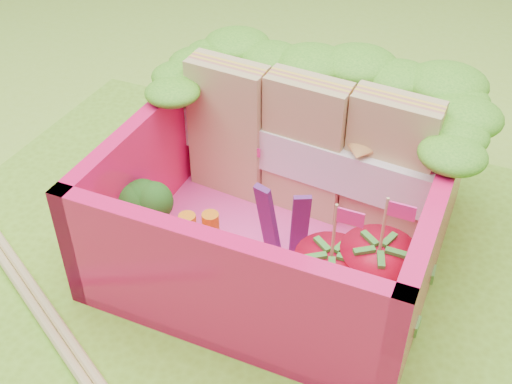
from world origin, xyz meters
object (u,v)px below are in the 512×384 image
(broccoli, at_px, (154,208))
(strawberry_right, at_px, (375,277))
(bento_box, at_px, (284,195))
(sandwich_stack, at_px, (306,148))
(strawberry_left, at_px, (329,281))

(broccoli, distance_m, strawberry_right, 0.94)
(bento_box, xyz_separation_m, broccoli, (-0.48, -0.25, -0.04))
(broccoli, bearing_deg, strawberry_right, 1.03)
(bento_box, distance_m, sandwich_stack, 0.26)
(sandwich_stack, bearing_deg, strawberry_left, -61.51)
(bento_box, relative_size, sandwich_stack, 1.11)
(bento_box, bearing_deg, strawberry_right, -27.11)
(broccoli, height_order, strawberry_right, strawberry_right)
(broccoli, bearing_deg, bento_box, 27.90)
(sandwich_stack, relative_size, strawberry_left, 2.29)
(sandwich_stack, distance_m, broccoli, 0.70)
(bento_box, xyz_separation_m, strawberry_left, (0.31, -0.32, -0.08))
(bento_box, relative_size, broccoli, 3.98)
(strawberry_left, bearing_deg, sandwich_stack, 118.49)
(sandwich_stack, distance_m, strawberry_left, 0.66)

